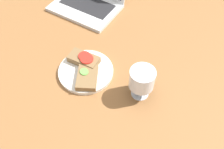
# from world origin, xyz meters

# --- Properties ---
(wooden_table) EXTENTS (1.40, 1.40, 0.03)m
(wooden_table) POSITION_xyz_m (0.00, 0.00, 0.01)
(wooden_table) COLOR brown
(wooden_table) RESTS_ON ground
(plate) EXTENTS (0.21, 0.21, 0.01)m
(plate) POSITION_xyz_m (-0.05, -0.07, 0.04)
(plate) COLOR silver
(plate) RESTS_ON wooden_table
(sandwich_with_cucumber) EXTENTS (0.12, 0.13, 0.03)m
(sandwich_with_cucumber) POSITION_xyz_m (-0.02, -0.10, 0.06)
(sandwich_with_cucumber) COLOR brown
(sandwich_with_cucumber) RESTS_ON plate
(sandwich_with_tomato) EXTENTS (0.12, 0.07, 0.03)m
(sandwich_with_tomato) POSITION_xyz_m (-0.08, -0.04, 0.06)
(sandwich_with_tomato) COLOR brown
(sandwich_with_tomato) RESTS_ON plate
(wine_glass) EXTENTS (0.09, 0.09, 0.13)m
(wine_glass) POSITION_xyz_m (0.17, -0.05, 0.11)
(wine_glass) COLOR white
(wine_glass) RESTS_ON wooden_table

